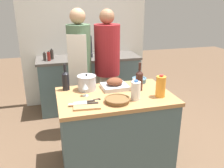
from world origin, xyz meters
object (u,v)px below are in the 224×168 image
Objects in this scene: stand_mixer at (87,48)px; cutting_board at (87,105)px; mixing_bowl at (139,80)px; wine_glass_left at (134,80)px; milk_jug at (136,91)px; wine_bottle_green at (66,80)px; roasting_pan at (115,84)px; knife_bread at (92,101)px; knife_chef at (85,104)px; wine_bottle_dark at (139,80)px; condiment_bottle_short at (45,57)px; wicker_basket at (117,100)px; wine_glass_right at (85,87)px; person_cook_aproned at (80,67)px; person_cook_guest at (107,66)px; knife_paring at (85,102)px; juice_jug at (161,86)px; condiment_bottle_tall at (49,56)px; stock_pot at (87,83)px; condiment_bottle_extra at (52,54)px.

cutting_board is at bearing -99.72° from stand_mixer.
mixing_bowl is 1.37× the size of wine_glass_left.
milk_jug is 0.69× the size of wine_bottle_green.
mixing_bowl is at bearing 19.72° from roasting_pan.
roasting_pan reaches higher than knife_bread.
roasting_pan is at bearing 42.40° from knife_chef.
wine_bottle_dark is 2.38× the size of condiment_bottle_short.
knife_bread is at bearing 45.20° from knife_chef.
wicker_basket reaches higher than knife_bread.
wine_glass_right is 0.08× the size of person_cook_aproned.
stand_mixer is 0.20× the size of person_cook_guest.
knife_paring is (-0.31, 0.05, -0.00)m from wicker_basket.
juice_jug is 0.14× the size of person_cook_guest.
person_cook_aproned is at bearing 85.28° from cutting_board.
knife_paring is at bearing -78.00° from condiment_bottle_short.
knife_paring is (-0.39, -0.33, -0.03)m from roasting_pan.
cutting_board is (-0.31, -0.01, -0.02)m from wicker_basket.
mixing_bowl is at bearing 31.32° from knife_bread.
wine_glass_right is (-0.47, 0.23, 0.00)m from milk_jug.
wine_bottle_green is 0.50m from knife_chef.
wine_glass_right is 0.39× the size of stand_mixer.
wine_bottle_dark is at bearing -25.91° from roasting_pan.
wine_glass_right reaches higher than wine_glass_left.
wine_bottle_green reaches higher than condiment_bottle_tall.
person_cook_guest is at bearing 42.81° from wine_bottle_green.
mixing_bowl is 1.68m from condiment_bottle_short.
stand_mixer is at bearing 107.61° from mixing_bowl.
knife_chef is at bearing -74.40° from wine_bottle_green.
knife_bread is (-0.43, 0.08, -0.09)m from milk_jug.
stand_mixer is 0.79m from person_cook_guest.
knife_chef is at bearing -178.76° from juice_jug.
milk_jug reaches higher than wine_glass_right.
condiment_bottle_short is at bearing 101.37° from knife_chef.
milk_jug is at bearing -43.51° from stock_pot.
wine_bottle_green is at bearing -108.98° from stand_mixer.
wicker_basket is 1.42× the size of mixing_bowl.
stand_mixer is at bearing 10.71° from condiment_bottle_tall.
knife_paring is 1.23× the size of condiment_bottle_extra.
stock_pot is 0.81m from juice_jug.
cutting_board is 1.40× the size of knife_bread.
wicker_basket is at bearing -142.20° from wine_bottle_dark.
stock_pot is 1.41m from condiment_bottle_short.
juice_jug reaches higher than milk_jug.
person_cook_aproned is at bearing -105.77° from stand_mixer.
wine_glass_right is (-0.05, -0.18, 0.02)m from stock_pot.
condiment_bottle_extra reaches higher than mixing_bowl.
wine_glass_left is 0.84× the size of condiment_bottle_tall.
wine_bottle_green is at bearing -80.23° from condiment_bottle_short.
stand_mixer is (0.33, 1.82, 0.17)m from knife_chef.
knife_chef is (-0.05, -0.24, -0.08)m from wine_glass_right.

